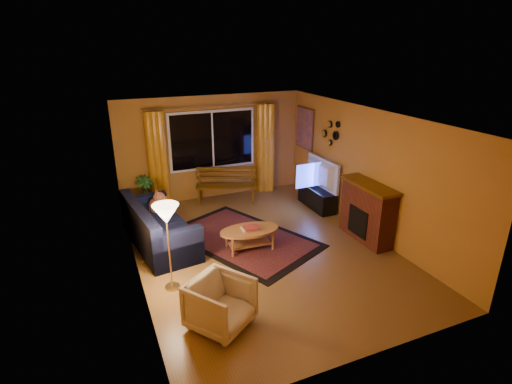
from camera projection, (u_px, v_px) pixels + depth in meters
name	position (u px, v px, depth m)	size (l,w,h in m)	color
floor	(262.00, 250.00, 7.51)	(4.50, 6.00, 0.02)	brown
ceiling	(263.00, 116.00, 6.62)	(4.50, 6.00, 0.02)	white
wall_back	(212.00, 148.00, 9.65)	(4.50, 0.02, 2.50)	#BD7E2F
wall_left	(131.00, 207.00, 6.24)	(0.02, 6.00, 2.50)	#BD7E2F
wall_right	(367.00, 172.00, 7.89)	(0.02, 6.00, 2.50)	#BD7E2F
window	(213.00, 140.00, 9.52)	(2.00, 0.02, 1.30)	black
curtain_rod	(212.00, 107.00, 9.20)	(0.03, 0.03, 3.20)	#BF8C3F
curtain_left	(157.00, 160.00, 9.09)	(0.36, 0.36, 2.24)	orange
curtain_right	(265.00, 148.00, 10.08)	(0.36, 0.36, 2.24)	orange
bench	(226.00, 194.00, 9.62)	(1.41, 0.41, 0.42)	#533208
potted_plant	(145.00, 194.00, 9.10)	(0.46, 0.46, 0.81)	#235B1E
sofa	(159.00, 224.00, 7.55)	(0.91, 2.13, 0.86)	black
dog	(156.00, 204.00, 7.90)	(0.28, 0.39, 0.43)	#A25B3E
armchair	(220.00, 302.00, 5.37)	(0.75, 0.71, 0.78)	beige
floor_lamp	(169.00, 248.00, 6.10)	(0.24, 0.24, 1.42)	#BF8C3F
rug	(243.00, 239.00, 7.89)	(1.82, 2.88, 0.02)	maroon
coffee_table	(250.00, 239.00, 7.45)	(1.13, 1.13, 0.41)	#B4723A
tv_console	(317.00, 198.00, 9.32)	(0.38, 1.14, 0.48)	black
television	(318.00, 174.00, 9.11)	(1.20, 0.16, 0.69)	black
fireplace	(367.00, 213.00, 7.72)	(0.40, 1.20, 1.10)	maroon
mirror_cluster	(330.00, 131.00, 8.80)	(0.06, 0.60, 0.56)	black
painting	(305.00, 128.00, 9.84)	(0.04, 0.76, 0.96)	orange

